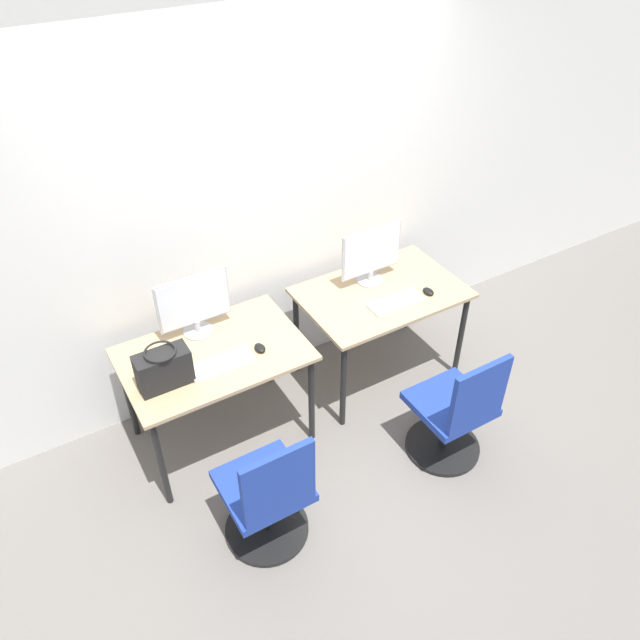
% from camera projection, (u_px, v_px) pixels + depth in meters
% --- Properties ---
extents(ground_plane, '(20.00, 20.00, 0.00)m').
position_uv_depth(ground_plane, '(331.00, 434.00, 4.15)').
color(ground_plane, slate).
extents(wall_back, '(12.00, 0.05, 2.80)m').
position_uv_depth(wall_back, '(262.00, 193.00, 3.85)').
color(wall_back, silver).
rests_on(wall_back, ground_plane).
extents(desk_left, '(1.09, 0.72, 0.73)m').
position_uv_depth(desk_left, '(214.00, 363.00, 3.75)').
color(desk_left, tan).
rests_on(desk_left, ground_plane).
extents(monitor_left, '(0.46, 0.18, 0.41)m').
position_uv_depth(monitor_left, '(194.00, 304.00, 3.72)').
color(monitor_left, '#B2B2B7').
rests_on(monitor_left, desk_left).
extents(keyboard_left, '(0.38, 0.14, 0.02)m').
position_uv_depth(keyboard_left, '(221.00, 364.00, 3.61)').
color(keyboard_left, silver).
rests_on(keyboard_left, desk_left).
extents(mouse_left, '(0.06, 0.09, 0.03)m').
position_uv_depth(mouse_left, '(260.00, 348.00, 3.71)').
color(mouse_left, black).
rests_on(mouse_left, desk_left).
extents(office_chair_left, '(0.48, 0.48, 0.88)m').
position_uv_depth(office_chair_left, '(268.00, 499.00, 3.34)').
color(office_chair_left, black).
rests_on(office_chair_left, ground_plane).
extents(desk_right, '(1.09, 0.72, 0.73)m').
position_uv_depth(desk_right, '(381.00, 301.00, 4.24)').
color(desk_right, tan).
rests_on(desk_right, ground_plane).
extents(monitor_right, '(0.46, 0.18, 0.41)m').
position_uv_depth(monitor_right, '(371.00, 255.00, 4.15)').
color(monitor_right, '#B2B2B7').
rests_on(monitor_right, desk_right).
extents(keyboard_right, '(0.38, 0.14, 0.02)m').
position_uv_depth(keyboard_right, '(396.00, 302.00, 4.07)').
color(keyboard_right, silver).
rests_on(keyboard_right, desk_right).
extents(mouse_right, '(0.06, 0.09, 0.03)m').
position_uv_depth(mouse_right, '(428.00, 291.00, 4.16)').
color(mouse_right, black).
rests_on(mouse_right, desk_right).
extents(office_chair_right, '(0.48, 0.48, 0.88)m').
position_uv_depth(office_chair_right, '(455.00, 416.00, 3.81)').
color(office_chair_right, black).
rests_on(office_chair_right, ground_plane).
extents(handbag, '(0.30, 0.18, 0.25)m').
position_uv_depth(handbag, '(164.00, 368.00, 3.42)').
color(handbag, black).
rests_on(handbag, desk_left).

